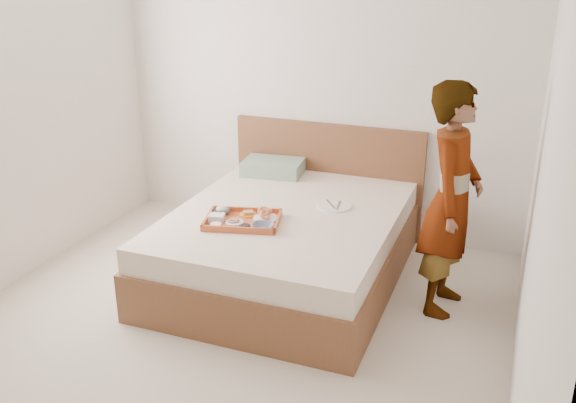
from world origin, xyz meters
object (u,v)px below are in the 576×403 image
(tray, at_px, (243,220))
(person, at_px, (451,200))
(dinner_plate, at_px, (334,206))
(bed, at_px, (287,244))

(tray, xyz_separation_m, person, (1.35, 0.30, 0.22))
(tray, height_order, dinner_plate, tray)
(bed, distance_m, tray, 0.47)
(dinner_plate, distance_m, person, 0.91)
(bed, relative_size, person, 1.29)
(dinner_plate, height_order, person, person)
(bed, xyz_separation_m, tray, (-0.21, -0.31, 0.29))
(person, bearing_deg, tray, 107.42)
(dinner_plate, bearing_deg, bed, -144.25)
(tray, distance_m, person, 1.41)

